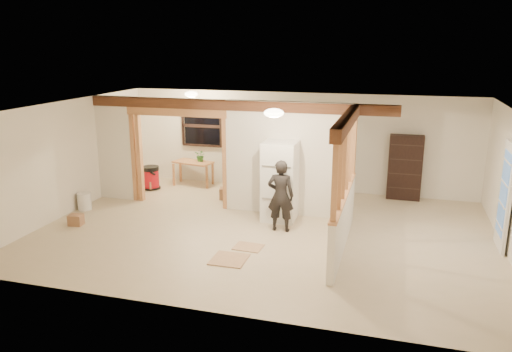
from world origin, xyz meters
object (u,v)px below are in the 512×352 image
(woman, at_px, (281,196))
(shop_vac, at_px, (151,177))
(refrigerator, at_px, (280,181))
(bookshelf, at_px, (405,168))
(work_table, at_px, (193,173))

(woman, bearing_deg, shop_vac, -30.43)
(shop_vac, bearing_deg, woman, -26.86)
(woman, bearing_deg, refrigerator, -78.91)
(woman, distance_m, bookshelf, 3.76)
(work_table, bearing_deg, refrigerator, -23.05)
(refrigerator, height_order, work_table, refrigerator)
(shop_vac, bearing_deg, refrigerator, -19.64)
(shop_vac, bearing_deg, bookshelf, 8.12)
(shop_vac, xyz_separation_m, bookshelf, (6.33, 0.90, 0.49))
(refrigerator, relative_size, woman, 1.16)
(refrigerator, relative_size, bookshelf, 1.08)
(work_table, bearing_deg, bookshelf, 14.59)
(woman, bearing_deg, bookshelf, -133.14)
(work_table, xyz_separation_m, bookshelf, (5.42, 0.25, 0.47))
(shop_vac, bearing_deg, work_table, 35.82)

